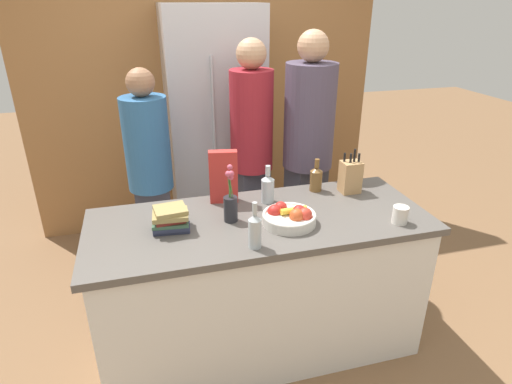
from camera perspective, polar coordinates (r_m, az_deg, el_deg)
name	(u,v)px	position (r m, az deg, el deg)	size (l,w,h in m)	color
ground_plane	(260,341)	(2.88, 0.52, -19.21)	(14.00, 14.00, 0.00)	brown
kitchen_island	(260,284)	(2.60, 0.56, -12.13)	(1.88, 0.75, 0.88)	silver
back_wall_wood	(205,84)	(3.93, -6.83, 14.13)	(3.08, 0.12, 2.60)	#9E6B3D
refrigerator	(215,130)	(3.66, -5.50, 8.28)	(0.76, 0.62, 1.96)	#B7B7BC
fruit_bowl	(290,216)	(2.31, 4.54, -3.24)	(0.29, 0.29, 0.11)	silver
knife_block	(350,177)	(2.71, 12.47, 2.03)	(0.12, 0.10, 0.28)	tan
flower_vase	(231,204)	(2.30, -3.42, -1.57)	(0.08, 0.08, 0.33)	#232328
cereal_box	(223,177)	(2.51, -4.37, 2.04)	(0.17, 0.09, 0.32)	red
coffee_mug	(400,215)	(2.43, 18.67, -2.87)	(0.08, 0.12, 0.10)	silver
book_stack	(171,219)	(2.27, -11.32, -3.55)	(0.20, 0.17, 0.13)	#2D334C
bottle_oil	(255,230)	(2.06, -0.15, -5.07)	(0.06, 0.06, 0.24)	#B2BCC1
bottle_vinegar	(268,188)	(2.52, 1.58, 0.55)	(0.08, 0.08, 0.23)	#B2BCC1
bottle_wine	(316,178)	(2.70, 8.01, 1.83)	(0.08, 0.08, 0.21)	brown
person_at_sink	(150,170)	(3.07, -13.97, 2.88)	(0.31, 0.31, 1.59)	#383842
person_in_blue	(252,148)	(3.10, -0.58, 5.91)	(0.30, 0.30, 1.76)	#383842
person_in_red_tee	(308,146)	(3.11, 6.94, 6.12)	(0.36, 0.36, 1.81)	#383842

